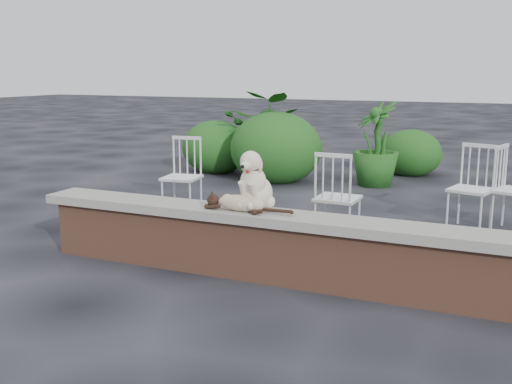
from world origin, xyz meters
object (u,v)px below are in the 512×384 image
at_px(cat, 241,202).
at_px(chair_c, 338,197).
at_px(chair_b, 471,188).
at_px(potted_plant_a, 265,133).
at_px(potted_plant_b, 376,144).
at_px(dog, 257,179).
at_px(chair_a, 182,176).

xyz_separation_m(cat, chair_c, (0.44, 1.40, -0.19)).
distance_m(chair_b, potted_plant_a, 4.17).
bearing_deg(potted_plant_b, cat, -91.59).
bearing_deg(potted_plant_b, chair_c, -84.33).
bearing_deg(dog, chair_c, 78.03).
xyz_separation_m(cat, chair_b, (1.65, 2.42, -0.19)).
height_order(chair_c, chair_b, same).
relative_size(dog, potted_plant_b, 0.40).
xyz_separation_m(chair_a, chair_c, (2.08, -0.38, 0.00)).
height_order(dog, potted_plant_a, potted_plant_a).
xyz_separation_m(chair_a, potted_plant_a, (-0.16, 2.97, 0.24)).
height_order(chair_a, chair_b, same).
bearing_deg(dog, cat, -113.97).
bearing_deg(potted_plant_a, chair_a, -86.92).
bearing_deg(dog, potted_plant_a, 116.35).
xyz_separation_m(chair_a, potted_plant_b, (1.77, 2.78, 0.18)).
bearing_deg(chair_b, dog, -110.37).
relative_size(cat, potted_plant_b, 0.72).
xyz_separation_m(chair_c, potted_plant_b, (-0.31, 3.15, 0.18)).
bearing_deg(chair_b, potted_plant_a, 160.47).
height_order(chair_c, potted_plant_b, potted_plant_b).
height_order(dog, chair_c, dog).
bearing_deg(potted_plant_a, dog, -67.75).
relative_size(cat, chair_c, 0.98).
relative_size(chair_a, potted_plant_a, 0.67).
bearing_deg(potted_plant_b, dog, -90.61).
xyz_separation_m(chair_b, potted_plant_a, (-3.45, 2.32, 0.24)).
height_order(chair_c, potted_plant_a, potted_plant_a).
distance_m(cat, chair_b, 2.94).
height_order(dog, potted_plant_b, potted_plant_b).
height_order(dog, cat, dog).
bearing_deg(chair_a, dog, -51.27).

